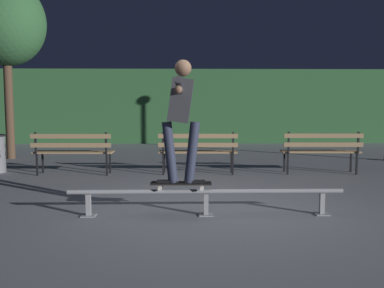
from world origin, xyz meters
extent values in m
plane|color=slate|center=(0.00, 0.00, 0.00)|extent=(90.00, 90.00, 0.00)
cube|color=#2D5B33|center=(0.00, 10.47, 1.36)|extent=(24.00, 1.20, 2.72)
cylinder|color=gray|center=(0.00, -0.29, 0.31)|extent=(3.55, 0.06, 0.06)
cube|color=gray|center=(-1.51, -0.29, 0.14)|extent=(0.06, 0.06, 0.28)
cube|color=gray|center=(-1.51, -0.29, 0.01)|extent=(0.18, 0.18, 0.01)
cube|color=gray|center=(0.00, -0.29, 0.14)|extent=(0.06, 0.06, 0.28)
cube|color=gray|center=(0.00, -0.29, 0.01)|extent=(0.18, 0.18, 0.01)
cube|color=gray|center=(1.51, -0.29, 0.14)|extent=(0.06, 0.06, 0.28)
cube|color=gray|center=(1.51, -0.29, 0.01)|extent=(0.18, 0.18, 0.01)
cube|color=black|center=(-0.32, -0.29, 0.42)|extent=(0.79, 0.23, 0.02)
cube|color=black|center=(-0.32, -0.29, 0.43)|extent=(0.77, 0.22, 0.00)
cube|color=#9E9EA3|center=(-0.06, -0.30, 0.40)|extent=(0.06, 0.17, 0.02)
cube|color=#9E9EA3|center=(-0.59, -0.28, 0.40)|extent=(0.06, 0.17, 0.02)
cylinder|color=beige|center=(-0.06, -0.38, 0.37)|extent=(0.05, 0.03, 0.05)
cylinder|color=beige|center=(-0.05, -0.22, 0.37)|extent=(0.05, 0.03, 0.05)
cylinder|color=beige|center=(-0.59, -0.36, 0.37)|extent=(0.05, 0.03, 0.05)
cylinder|color=beige|center=(-0.58, -0.20, 0.37)|extent=(0.05, 0.03, 0.05)
cube|color=black|center=(-0.14, -0.30, 0.44)|extent=(0.26, 0.11, 0.03)
cube|color=black|center=(-0.50, -0.28, 0.44)|extent=(0.26, 0.11, 0.03)
cylinder|color=#282D42|center=(-0.18, -0.30, 0.82)|extent=(0.21, 0.13, 0.79)
cylinder|color=#282D42|center=(-0.46, -0.29, 0.82)|extent=(0.21, 0.13, 0.79)
cube|color=#2D2D33|center=(-0.32, -0.29, 1.48)|extent=(0.35, 0.37, 0.57)
cylinder|color=#2D2D33|center=(-0.34, -0.67, 1.64)|extent=(0.11, 0.61, 0.21)
cylinder|color=#2D2D33|center=(-0.31, 0.09, 1.64)|extent=(0.11, 0.61, 0.21)
sphere|color=brown|center=(-0.35, -0.95, 1.59)|extent=(0.09, 0.09, 0.09)
sphere|color=brown|center=(-0.30, 0.37, 1.59)|extent=(0.09, 0.09, 0.09)
sphere|color=brown|center=(-0.29, -0.29, 1.88)|extent=(0.21, 0.21, 0.21)
cube|color=black|center=(-1.81, 3.14, 0.22)|extent=(0.04, 0.04, 0.44)
cube|color=black|center=(-1.82, 2.82, 0.22)|extent=(0.04, 0.04, 0.44)
cube|color=black|center=(-1.82, 2.78, 0.66)|extent=(0.04, 0.04, 0.44)
cube|color=black|center=(-3.22, 3.19, 0.22)|extent=(0.04, 0.04, 0.44)
cube|color=black|center=(-3.23, 2.87, 0.22)|extent=(0.04, 0.04, 0.44)
cube|color=black|center=(-3.23, 2.83, 0.66)|extent=(0.04, 0.04, 0.44)
cube|color=#937551|center=(-2.51, 3.14, 0.46)|extent=(1.60, 0.14, 0.04)
cube|color=#937551|center=(-2.52, 3.00, 0.46)|extent=(1.60, 0.14, 0.04)
cube|color=#937551|center=(-2.52, 2.86, 0.46)|extent=(1.60, 0.14, 0.04)
cube|color=#937551|center=(-2.52, 2.79, 0.62)|extent=(1.60, 0.09, 0.09)
cube|color=#937551|center=(-2.52, 2.79, 0.80)|extent=(1.60, 0.09, 0.09)
cube|color=black|center=(0.73, 3.14, 0.22)|extent=(0.04, 0.04, 0.44)
cube|color=black|center=(0.72, 2.82, 0.22)|extent=(0.04, 0.04, 0.44)
cube|color=black|center=(0.72, 2.78, 0.66)|extent=(0.04, 0.04, 0.44)
cube|color=black|center=(-0.68, 3.19, 0.22)|extent=(0.04, 0.04, 0.44)
cube|color=black|center=(-0.69, 2.87, 0.22)|extent=(0.04, 0.04, 0.44)
cube|color=black|center=(-0.69, 2.83, 0.66)|extent=(0.04, 0.04, 0.44)
cube|color=#937551|center=(0.03, 3.14, 0.46)|extent=(1.60, 0.14, 0.04)
cube|color=#937551|center=(0.02, 3.00, 0.46)|extent=(1.60, 0.14, 0.04)
cube|color=#937551|center=(0.02, 2.86, 0.46)|extent=(1.60, 0.14, 0.04)
cube|color=#937551|center=(0.02, 2.79, 0.62)|extent=(1.60, 0.09, 0.09)
cube|color=#937551|center=(0.02, 2.79, 0.80)|extent=(1.60, 0.09, 0.09)
cube|color=black|center=(3.27, 3.14, 0.22)|extent=(0.04, 0.04, 0.44)
cube|color=black|center=(3.26, 2.82, 0.22)|extent=(0.04, 0.04, 0.44)
cube|color=black|center=(3.26, 2.78, 0.66)|extent=(0.04, 0.04, 0.44)
cube|color=black|center=(1.86, 3.19, 0.22)|extent=(0.04, 0.04, 0.44)
cube|color=black|center=(1.85, 2.87, 0.22)|extent=(0.04, 0.04, 0.44)
cube|color=black|center=(1.85, 2.83, 0.66)|extent=(0.04, 0.04, 0.44)
cube|color=#937551|center=(2.57, 3.14, 0.46)|extent=(1.60, 0.14, 0.04)
cube|color=#937551|center=(2.56, 3.00, 0.46)|extent=(1.60, 0.14, 0.04)
cube|color=#937551|center=(2.56, 2.86, 0.46)|extent=(1.60, 0.14, 0.04)
cube|color=#937551|center=(2.56, 2.79, 0.62)|extent=(1.60, 0.09, 0.09)
cube|color=#937551|center=(2.56, 2.79, 0.80)|extent=(1.60, 0.09, 0.09)
cylinder|color=#4C3828|center=(-4.85, 5.63, 1.34)|extent=(0.22, 0.22, 2.68)
ellipsoid|color=#2D5B33|center=(-4.85, 5.63, 3.54)|extent=(2.01, 2.01, 2.21)
camera|label=1|loc=(-0.31, -5.64, 1.42)|focal=39.56mm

